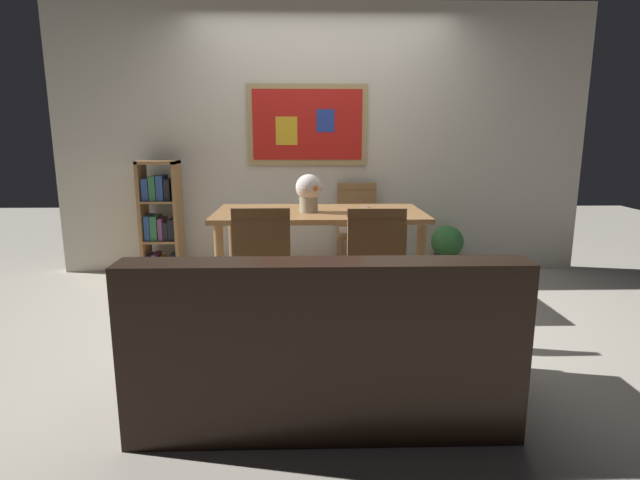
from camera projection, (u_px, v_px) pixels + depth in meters
The scene contains 11 objects.
ground_plane at pixel (327, 316), 3.91m from camera, with size 12.00×12.00×0.00m, color beige.
wall_back_with_painting at pixel (321, 142), 5.01m from camera, with size 5.20×0.14×2.60m.
dining_table at pixel (319, 222), 4.18m from camera, with size 1.70×0.88×0.76m.
dining_chair_near_right at pixel (374, 260), 3.45m from camera, with size 0.40×0.41×0.91m.
dining_chair_far_right at pixel (357, 222), 4.93m from camera, with size 0.40×0.41×0.91m.
dining_chair_near_left at pixel (263, 260), 3.46m from camera, with size 0.40×0.41×0.91m.
leather_couch at pixel (321, 351), 2.55m from camera, with size 1.80×0.84×0.84m.
bookshelf at pixel (161, 224), 4.84m from camera, with size 0.36×0.28×1.13m.
potted_ivy at pixel (447, 249), 4.98m from camera, with size 0.31×0.31×0.53m.
flower_vase at pixel (309, 191), 4.07m from camera, with size 0.21×0.21×0.30m.
tv_remote at pixel (363, 209), 4.19m from camera, with size 0.14×0.14×0.02m.
Camera 1 is at (-0.16, -3.71, 1.38)m, focal length 28.54 mm.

